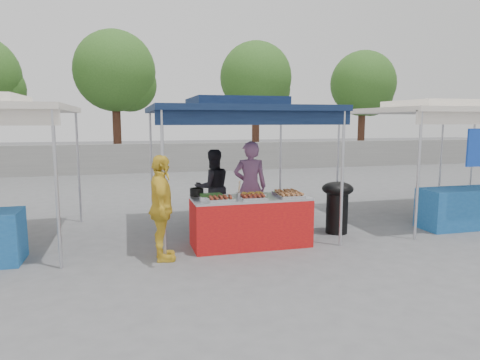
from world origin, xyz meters
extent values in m
plane|color=#5F5F61|center=(0.00, 0.00, 0.00)|extent=(80.00, 80.00, 0.00)
cube|color=gray|center=(0.00, 11.00, 0.60)|extent=(40.00, 0.25, 1.20)
cylinder|color=silver|center=(-1.50, -0.50, 1.15)|extent=(0.05, 0.05, 2.30)
cylinder|color=silver|center=(1.50, -0.50, 1.15)|extent=(0.05, 0.05, 2.30)
cylinder|color=silver|center=(-1.50, 2.50, 1.15)|extent=(0.05, 0.05, 2.30)
cylinder|color=silver|center=(1.50, 2.50, 1.15)|extent=(0.05, 0.05, 2.30)
cube|color=#112144|center=(0.00, 1.00, 2.35)|extent=(3.20, 3.20, 0.10)
cube|color=#112144|center=(0.00, 1.00, 2.48)|extent=(1.65, 1.65, 0.18)
cube|color=#112144|center=(0.00, -0.50, 2.20)|extent=(3.20, 0.04, 0.25)
cylinder|color=silver|center=(-3.00, -0.50, 1.15)|extent=(0.05, 0.05, 2.30)
cylinder|color=silver|center=(-3.00, 2.50, 1.15)|extent=(0.05, 0.05, 2.30)
cylinder|color=silver|center=(3.00, -0.50, 1.15)|extent=(0.05, 0.05, 2.30)
cylinder|color=silver|center=(3.00, 2.50, 1.15)|extent=(0.05, 0.05, 2.30)
cylinder|color=silver|center=(6.00, 2.50, 1.15)|extent=(0.05, 0.05, 2.30)
cube|color=silver|center=(4.50, 1.00, 2.35)|extent=(3.20, 3.20, 0.10)
cube|color=silver|center=(4.50, 1.00, 2.48)|extent=(1.65, 1.65, 0.18)
cube|color=#2163AB|center=(4.50, 0.00, 0.40)|extent=(1.80, 0.70, 0.80)
cylinder|color=silver|center=(7.00, 2.50, 1.15)|extent=(0.05, 0.05, 2.30)
cylinder|color=#44261A|center=(-2.37, 12.90, 1.93)|extent=(0.36, 0.36, 3.85)
sphere|color=#336321|center=(-2.37, 12.90, 4.29)|extent=(3.52, 3.52, 3.52)
sphere|color=#336321|center=(-1.77, 13.10, 3.74)|extent=(2.42, 2.42, 2.42)
cylinder|color=#44261A|center=(4.15, 13.14, 1.88)|extent=(0.36, 0.36, 3.77)
sphere|color=#336321|center=(4.15, 13.14, 4.20)|extent=(3.44, 3.44, 3.44)
sphere|color=#336321|center=(4.75, 13.34, 3.66)|extent=(2.37, 2.37, 2.37)
cylinder|color=#44261A|center=(9.83, 12.96, 1.81)|extent=(0.36, 0.36, 3.62)
sphere|color=#336321|center=(9.83, 12.96, 4.03)|extent=(3.31, 3.31, 3.31)
sphere|color=#336321|center=(10.43, 13.16, 3.51)|extent=(2.27, 2.27, 2.27)
cube|color=red|center=(0.00, -0.10, 0.40)|extent=(2.00, 0.80, 0.81)
cube|color=silver|center=(0.00, -0.10, 0.83)|extent=(2.00, 0.80, 0.04)
cube|color=silver|center=(-0.57, -0.34, 0.88)|extent=(0.42, 0.30, 0.05)
cube|color=maroon|center=(-0.57, -0.34, 0.91)|extent=(0.35, 0.25, 0.02)
cube|color=silver|center=(-0.02, -0.34, 0.88)|extent=(0.42, 0.30, 0.05)
cube|color=maroon|center=(-0.02, -0.34, 0.91)|extent=(0.35, 0.25, 0.02)
cube|color=silver|center=(0.64, -0.34, 0.88)|extent=(0.42, 0.30, 0.05)
cube|color=#B8723F|center=(0.64, -0.34, 0.91)|extent=(0.35, 0.25, 0.02)
cube|color=silver|center=(-0.67, -0.05, 0.88)|extent=(0.42, 0.30, 0.05)
cube|color=#2C5C1F|center=(-0.67, -0.05, 0.91)|extent=(0.35, 0.25, 0.02)
cube|color=silver|center=(0.05, -0.03, 0.88)|extent=(0.42, 0.30, 0.05)
cube|color=gold|center=(0.05, -0.03, 0.91)|extent=(0.35, 0.25, 0.02)
cube|color=silver|center=(0.67, -0.03, 0.88)|extent=(0.42, 0.30, 0.05)
cube|color=#B8723F|center=(0.67, -0.03, 0.91)|extent=(0.35, 0.25, 0.02)
cylinder|color=black|center=(-0.87, 0.23, 0.92)|extent=(0.24, 0.24, 0.14)
cylinder|color=silver|center=(-0.22, -0.18, 0.90)|extent=(0.08, 0.08, 0.11)
cylinder|color=black|center=(1.84, 0.28, 0.40)|extent=(0.41, 0.41, 0.80)
ellipsoid|color=black|center=(1.84, 0.28, 0.87)|extent=(0.59, 0.59, 0.27)
cube|color=#153FAB|center=(-0.35, 0.64, 0.15)|extent=(0.50, 0.35, 0.30)
cube|color=#153FAB|center=(0.30, 0.60, 0.14)|extent=(0.45, 0.32, 0.27)
cube|color=#153FAB|center=(0.30, 0.60, 0.40)|extent=(0.44, 0.31, 0.26)
imported|color=#915C87|center=(0.28, 0.87, 0.88)|extent=(0.72, 0.55, 1.75)
imported|color=black|center=(-0.33, 1.53, 0.78)|extent=(0.83, 0.68, 1.56)
imported|color=yellow|center=(-1.53, -0.49, 0.82)|extent=(0.44, 0.98, 1.64)
camera|label=1|loc=(-2.03, -6.98, 2.14)|focal=32.00mm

